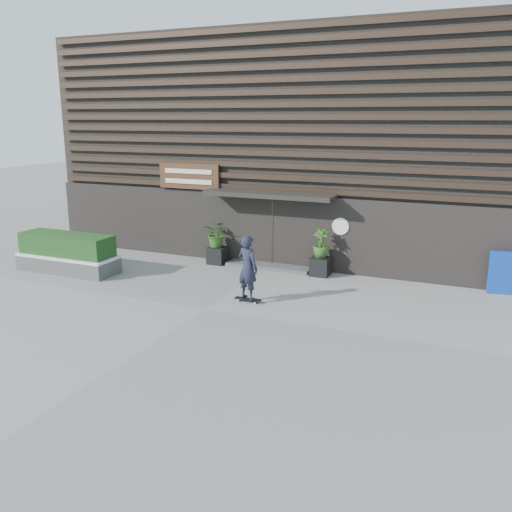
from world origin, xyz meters
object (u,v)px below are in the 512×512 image
at_px(planter_pot_right, 320,267).
at_px(planter_pot_left, 217,255).
at_px(skateboarder, 248,268).
at_px(raised_bed, 68,264).

bearing_deg(planter_pot_right, planter_pot_left, 180.00).
bearing_deg(skateboarder, raised_bed, 175.89).
bearing_deg(skateboarder, planter_pot_right, 72.28).
relative_size(raised_bed, skateboarder, 1.83).
bearing_deg(planter_pot_right, raised_bed, -160.00).
distance_m(raised_bed, skateboarder, 6.93).
bearing_deg(planter_pot_left, raised_bed, -145.13).
relative_size(planter_pot_left, skateboarder, 0.31).
height_order(planter_pot_left, skateboarder, skateboarder).
bearing_deg(skateboarder, planter_pot_left, 128.72).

